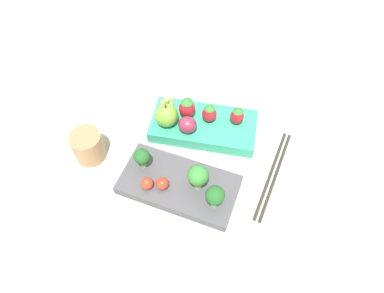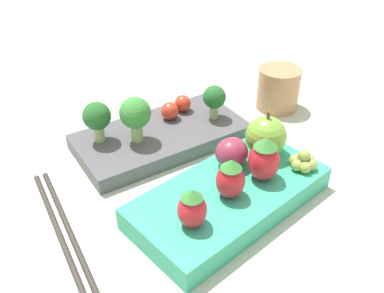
% 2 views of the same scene
% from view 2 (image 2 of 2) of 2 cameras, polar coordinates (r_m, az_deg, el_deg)
% --- Properties ---
extents(ground_plane, '(4.00, 4.00, 0.00)m').
position_cam_2_polar(ground_plane, '(0.51, 0.90, -3.09)').
color(ground_plane, '#ADB7A3').
extents(bento_box_savoury, '(0.22, 0.11, 0.02)m').
position_cam_2_polar(bento_box_savoury, '(0.55, -4.11, 1.30)').
color(bento_box_savoury, '#4C4C51').
rests_on(bento_box_savoury, ground_plane).
extents(bento_box_fruit, '(0.23, 0.13, 0.03)m').
position_cam_2_polar(bento_box_fruit, '(0.46, 5.03, -6.75)').
color(bento_box_fruit, '#33A87F').
rests_on(bento_box_fruit, ground_plane).
extents(broccoli_floret_0, '(0.04, 0.04, 0.06)m').
position_cam_2_polar(broccoli_floret_0, '(0.51, -7.57, 4.26)').
color(broccoli_floret_0, '#93B770').
rests_on(broccoli_floret_0, bento_box_savoury).
extents(broccoli_floret_1, '(0.03, 0.03, 0.05)m').
position_cam_2_polar(broccoli_floret_1, '(0.56, 2.99, 6.46)').
color(broccoli_floret_1, '#93B770').
rests_on(broccoli_floret_1, bento_box_savoury).
extents(broccoli_floret_2, '(0.03, 0.03, 0.05)m').
position_cam_2_polar(broccoli_floret_2, '(0.52, -12.56, 3.80)').
color(broccoli_floret_2, '#93B770').
rests_on(broccoli_floret_2, bento_box_savoury).
extents(cherry_tomato_0, '(0.02, 0.02, 0.02)m').
position_cam_2_polar(cherry_tomato_0, '(0.59, -1.25, 5.77)').
color(cherry_tomato_0, red).
rests_on(cherry_tomato_0, bento_box_savoury).
extents(cherry_tomato_1, '(0.02, 0.02, 0.02)m').
position_cam_2_polar(cherry_tomato_1, '(0.57, -2.99, 4.75)').
color(cherry_tomato_1, red).
rests_on(cherry_tomato_1, bento_box_savoury).
extents(apple, '(0.05, 0.05, 0.06)m').
position_cam_2_polar(apple, '(0.49, 9.82, 1.36)').
color(apple, '#70A838').
rests_on(apple, bento_box_fruit).
extents(strawberry_0, '(0.03, 0.03, 0.05)m').
position_cam_2_polar(strawberry_0, '(0.42, 5.15, -4.31)').
color(strawberry_0, red).
rests_on(strawberry_0, bento_box_fruit).
extents(strawberry_1, '(0.03, 0.03, 0.05)m').
position_cam_2_polar(strawberry_1, '(0.45, 9.58, -1.66)').
color(strawberry_1, red).
rests_on(strawberry_1, bento_box_fruit).
extents(strawberry_2, '(0.03, 0.03, 0.04)m').
position_cam_2_polar(strawberry_2, '(0.39, -0.00, -8.23)').
color(strawberry_2, red).
rests_on(strawberry_2, bento_box_fruit).
extents(plum, '(0.04, 0.03, 0.03)m').
position_cam_2_polar(plum, '(0.47, 5.32, -0.82)').
color(plum, '#892D47').
rests_on(plum, bento_box_fruit).
extents(grape_cluster, '(0.03, 0.03, 0.02)m').
position_cam_2_polar(grape_cluster, '(0.48, 14.59, -1.95)').
color(grape_cluster, '#8EA84C').
rests_on(grape_cluster, bento_box_fruit).
extents(drinking_cup, '(0.06, 0.06, 0.06)m').
position_cam_2_polar(drinking_cup, '(0.64, 11.43, 7.58)').
color(drinking_cup, tan).
rests_on(drinking_cup, ground_plane).
extents(chopsticks_pair, '(0.03, 0.21, 0.01)m').
position_cam_2_polar(chopsticks_pair, '(0.45, -16.65, -10.83)').
color(chopsticks_pair, '#332D28').
rests_on(chopsticks_pair, ground_plane).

